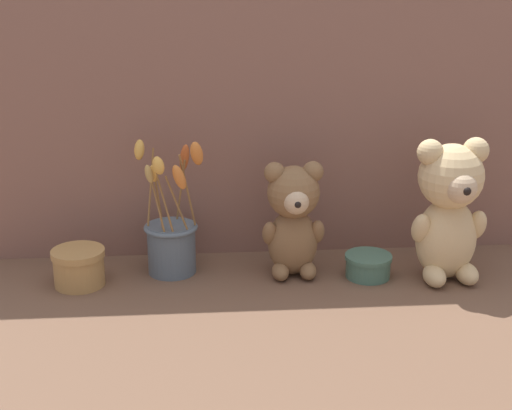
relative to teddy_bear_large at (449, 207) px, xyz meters
name	(u,v)px	position (x,y,z in m)	size (l,w,h in m)	color
ground_plane	(257,280)	(-0.41, 0.02, -0.16)	(4.00, 4.00, 0.00)	brown
backdrop_wall	(251,122)	(-0.41, 0.19, 0.15)	(1.34, 0.02, 0.62)	#845B4C
teddy_bear_large	(449,207)	(0.00, 0.00, 0.00)	(0.17, 0.16, 0.31)	#DBBC84
teddy_bear_medium	(293,217)	(-0.33, 0.04, -0.03)	(0.14, 0.13, 0.25)	olive
flower_vase	(171,238)	(-0.59, 0.08, -0.08)	(0.16, 0.14, 0.31)	slate
decorative_tin_tall	(79,267)	(-0.78, 0.02, -0.12)	(0.11, 0.11, 0.08)	tan
decorative_tin_short	(368,265)	(-0.16, 0.02, -0.14)	(0.10, 0.10, 0.05)	#47705B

